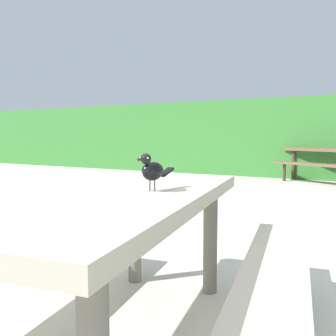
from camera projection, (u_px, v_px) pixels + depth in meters
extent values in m
cube|color=#387A33|center=(328.00, 138.00, 9.00)|extent=(28.00, 2.02, 1.91)
cube|color=#B2A893|center=(122.00, 200.00, 1.72)|extent=(1.03, 1.90, 0.07)
cylinder|color=slate|center=(135.00, 234.00, 2.50)|extent=(0.09, 0.09, 0.67)
cylinder|color=slate|center=(210.00, 241.00, 2.32)|extent=(0.09, 0.09, 0.67)
cube|color=#B2A893|center=(8.00, 244.00, 1.99)|extent=(0.54, 1.73, 0.05)
cylinder|color=slate|center=(76.00, 249.00, 2.61)|extent=(0.07, 0.07, 0.39)
cube|color=#B2A893|center=(274.00, 278.00, 1.51)|extent=(0.54, 1.73, 0.05)
cylinder|color=slate|center=(280.00, 275.00, 2.13)|extent=(0.07, 0.07, 0.39)
ellipsoid|color=black|center=(153.00, 171.00, 1.75)|extent=(0.08, 0.15, 0.09)
ellipsoid|color=black|center=(148.00, 171.00, 1.72)|extent=(0.06, 0.07, 0.06)
sphere|color=black|center=(146.00, 159.00, 1.70)|extent=(0.05, 0.05, 0.05)
sphere|color=#EAE08C|center=(148.00, 158.00, 1.68)|extent=(0.01, 0.01, 0.01)
sphere|color=#EAE08C|center=(141.00, 158.00, 1.70)|extent=(0.01, 0.01, 0.01)
cone|color=black|center=(141.00, 159.00, 1.66)|extent=(0.02, 0.03, 0.02)
cube|color=black|center=(166.00, 172.00, 1.86)|extent=(0.04, 0.10, 0.04)
cylinder|color=#47423D|center=(155.00, 186.00, 1.75)|extent=(0.01, 0.01, 0.05)
cylinder|color=#47423D|center=(150.00, 185.00, 1.76)|extent=(0.01, 0.01, 0.05)
cube|color=brown|center=(329.00, 150.00, 8.02)|extent=(1.95, 1.43, 0.07)
cylinder|color=#423324|center=(293.00, 165.00, 8.45)|extent=(0.09, 0.09, 0.67)
cylinder|color=#423324|center=(307.00, 164.00, 8.77)|extent=(0.09, 0.09, 0.67)
cube|color=brown|center=(311.00, 164.00, 7.62)|extent=(1.67, 0.96, 0.05)
cylinder|color=#423324|center=(284.00, 172.00, 8.15)|extent=(0.07, 0.07, 0.39)
cylinder|color=#423324|center=(319.00, 169.00, 8.99)|extent=(0.07, 0.07, 0.39)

